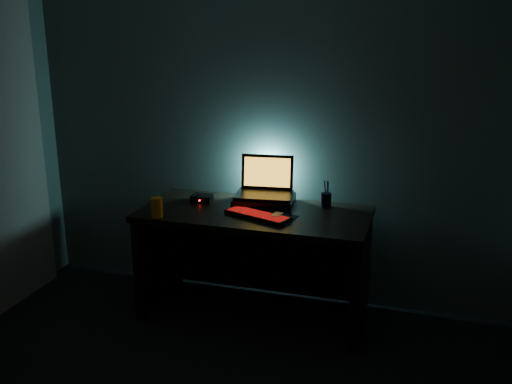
% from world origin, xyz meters
% --- Properties ---
extents(room, '(3.50, 4.00, 2.50)m').
position_xyz_m(room, '(0.00, 0.00, 1.25)').
color(room, black).
rests_on(room, ground).
extents(desk, '(1.50, 0.70, 0.75)m').
position_xyz_m(desk, '(0.00, 1.67, 0.49)').
color(desk, black).
rests_on(desk, ground).
extents(curtain, '(0.06, 0.65, 2.30)m').
position_xyz_m(curtain, '(-1.71, 1.42, 1.15)').
color(curtain, '#ABA988').
rests_on(curtain, ground).
extents(riser, '(0.43, 0.34, 0.06)m').
position_xyz_m(riser, '(0.02, 1.77, 0.78)').
color(riser, black).
rests_on(riser, desk).
extents(laptop, '(0.41, 0.32, 0.26)m').
position_xyz_m(laptop, '(0.02, 1.82, 0.87)').
color(laptop, black).
rests_on(laptop, riser).
extents(keyboard, '(0.46, 0.28, 0.03)m').
position_xyz_m(keyboard, '(0.06, 1.51, 0.76)').
color(keyboard, black).
rests_on(keyboard, desk).
extents(mousepad, '(0.25, 0.23, 0.00)m').
position_xyz_m(mousepad, '(0.18, 1.52, 0.75)').
color(mousepad, '#0B2B4F').
rests_on(mousepad, desk).
extents(mouse, '(0.06, 0.10, 0.03)m').
position_xyz_m(mouse, '(0.18, 1.52, 0.77)').
color(mouse, '#98969C').
rests_on(mouse, mousepad).
extents(pen_cup, '(0.09, 0.09, 0.10)m').
position_xyz_m(pen_cup, '(0.43, 1.84, 0.80)').
color(pen_cup, black).
rests_on(pen_cup, desk).
extents(juice_glass, '(0.08, 0.08, 0.13)m').
position_xyz_m(juice_glass, '(-0.56, 1.33, 0.81)').
color(juice_glass, orange).
rests_on(juice_glass, desk).
extents(router, '(0.14, 0.12, 0.05)m').
position_xyz_m(router, '(-0.41, 1.72, 0.77)').
color(router, black).
rests_on(router, desk).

